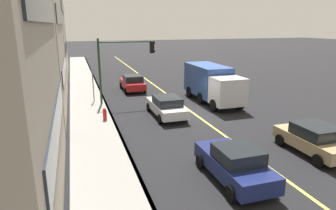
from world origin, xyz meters
TOP-DOWN VIEW (x-y plane):
  - ground at (0.00, 0.00)m, footprint 200.00×200.00m
  - sidewalk_slab at (0.00, 6.97)m, footprint 80.00×2.76m
  - curb_edge at (0.00, 5.67)m, footprint 80.00×0.16m
  - lane_stripe_center at (0.00, 0.00)m, footprint 80.00×0.16m
  - car_white at (-0.16, 2.02)m, footprint 4.49×1.92m
  - car_navy at (-9.31, 2.04)m, footprint 4.08×1.89m
  - car_tan at (-8.16, -3.01)m, footprint 3.89×2.04m
  - car_red at (8.57, 2.65)m, footprint 4.13×1.96m
  - truck_blue at (2.47, -2.64)m, footprint 6.91×2.44m
  - traffic_light_mast at (4.04, 4.20)m, footprint 0.28×4.45m
  - street_sign_post at (4.93, 6.50)m, footprint 0.60×0.08m
  - fire_hydrant at (-0.25, 6.19)m, footprint 0.24×0.24m

SIDE VIEW (x-z plane):
  - ground at x=0.00m, z-range 0.00..0.00m
  - lane_stripe_center at x=0.00m, z-range 0.00..0.01m
  - sidewalk_slab at x=0.00m, z-range 0.00..0.15m
  - curb_edge at x=0.00m, z-range 0.00..0.15m
  - fire_hydrant at x=-0.25m, z-range 0.00..0.94m
  - car_white at x=-0.16m, z-range 0.02..1.43m
  - car_tan at x=-8.16m, z-range 0.02..1.47m
  - car_navy at x=-9.31m, z-range 0.00..1.49m
  - car_red at x=8.57m, z-range 0.01..1.51m
  - truck_blue at x=2.47m, z-range 0.12..3.01m
  - street_sign_post at x=4.93m, z-range 0.25..3.01m
  - traffic_light_mast at x=4.04m, z-range 1.00..6.11m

